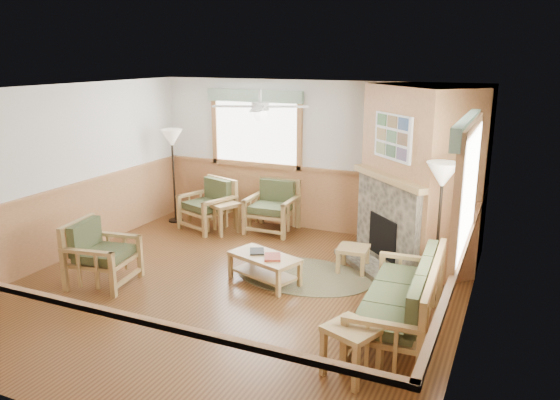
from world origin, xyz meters
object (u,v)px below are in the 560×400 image
at_px(coffee_table, 264,269).
at_px(end_table_chairs, 223,217).
at_px(armchair_back_left, 207,205).
at_px(end_table_sofa, 352,351).
at_px(armchair_left, 103,253).
at_px(floor_lamp_right, 438,231).
at_px(footstool, 353,259).
at_px(floor_lamp_left, 174,176).
at_px(armchair_back_right, 272,207).
at_px(sofa, 398,299).

xyz_separation_m(coffee_table, end_table_chairs, (-1.67, 1.72, 0.08)).
relative_size(armchair_back_left, end_table_sofa, 1.67).
bearing_deg(armchair_left, floor_lamp_right, -80.54).
bearing_deg(end_table_chairs, floor_lamp_right, -17.30).
xyz_separation_m(footstool, floor_lamp_left, (-3.86, 1.03, 0.71)).
bearing_deg(armchair_back_left, floor_lamp_right, 2.58).
relative_size(armchair_back_right, end_table_chairs, 1.65).
xyz_separation_m(sofa, armchair_back_right, (-2.92, 2.89, 0.00)).
bearing_deg(armchair_back_left, footstool, 3.14).
height_order(coffee_table, footstool, coffee_table).
bearing_deg(end_table_chairs, floor_lamp_left, 169.69).
relative_size(coffee_table, footstool, 2.32).
xyz_separation_m(armchair_back_right, coffee_table, (0.88, -2.14, -0.25)).
bearing_deg(floor_lamp_right, end_table_chairs, 162.70).
height_order(end_table_chairs, floor_lamp_right, floor_lamp_right).
relative_size(coffee_table, end_table_chairs, 1.83).
xyz_separation_m(armchair_left, end_table_chairs, (0.37, 2.68, -0.17)).
bearing_deg(armchair_back_right, coffee_table, -69.45).
height_order(armchair_back_right, armchair_left, armchair_back_right).
bearing_deg(coffee_table, sofa, -1.47).
distance_m(end_table_chairs, floor_lamp_left, 1.34).
bearing_deg(floor_lamp_left, armchair_back_left, -8.87).
bearing_deg(floor_lamp_right, sofa, -100.01).
distance_m(end_table_sofa, footstool, 2.76).
height_order(armchair_back_left, floor_lamp_left, floor_lamp_left).
xyz_separation_m(armchair_back_right, armchair_left, (-1.16, -3.10, -0.01)).
xyz_separation_m(armchair_back_left, armchair_left, (0.00, -2.77, -0.00)).
distance_m(armchair_left, floor_lamp_left, 3.04).
relative_size(armchair_left, end_table_chairs, 1.62).
distance_m(armchair_left, end_table_chairs, 2.71).
xyz_separation_m(coffee_table, floor_lamp_left, (-2.84, 1.94, 0.69)).
distance_m(armchair_back_right, coffee_table, 2.33).
distance_m(armchair_back_left, end_table_chairs, 0.42).
bearing_deg(armchair_back_right, end_table_chairs, -153.99).
bearing_deg(end_table_sofa, coffee_table, 136.07).
relative_size(end_table_chairs, floor_lamp_right, 0.30).
relative_size(armchair_back_left, floor_lamp_right, 0.49).
bearing_deg(sofa, end_table_sofa, -16.36).
height_order(end_table_chairs, footstool, end_table_chairs).
bearing_deg(armchair_left, coffee_table, -74.11).
bearing_deg(floor_lamp_right, armchair_back_right, 152.45).
xyz_separation_m(armchair_back_right, end_table_chairs, (-0.79, -0.41, -0.18)).
relative_size(armchair_back_right, floor_lamp_left, 0.51).
distance_m(sofa, coffee_table, 2.19).
height_order(sofa, armchair_left, sofa).
bearing_deg(sofa, floor_lamp_left, -121.53).
distance_m(coffee_table, floor_lamp_left, 3.51).
height_order(coffee_table, floor_lamp_right, floor_lamp_right).
distance_m(armchair_left, end_table_sofa, 3.92).
bearing_deg(coffee_table, armchair_back_left, 157.00).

